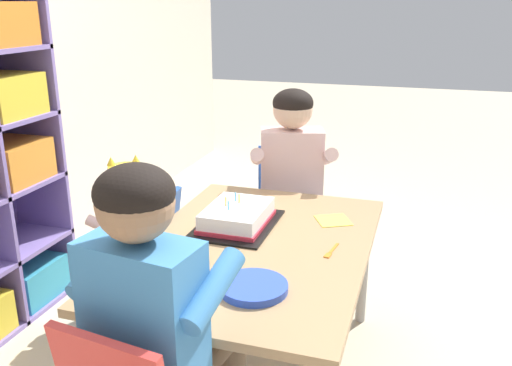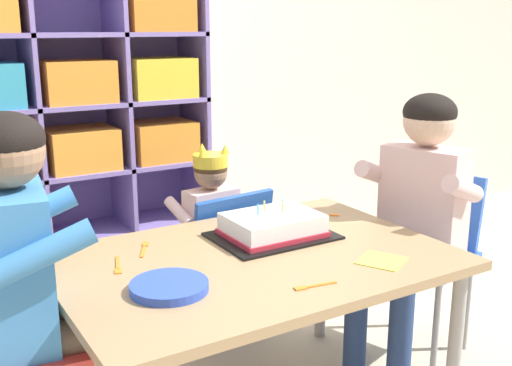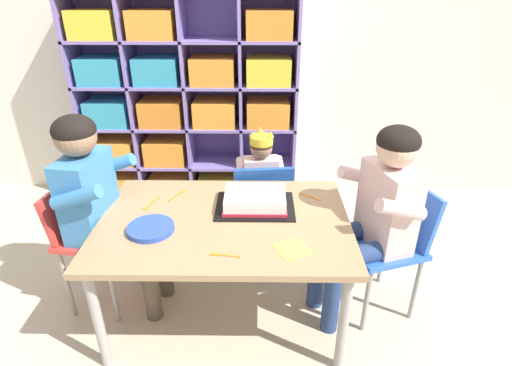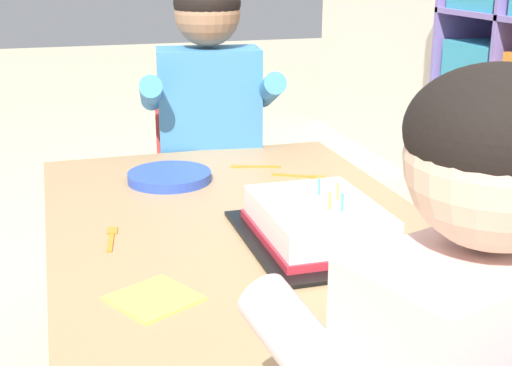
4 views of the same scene
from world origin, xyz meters
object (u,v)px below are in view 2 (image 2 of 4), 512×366
Objects in this scene: classroom_chair_adult_side at (6,345)px; fork_scattered_mid_table at (118,266)px; paper_plate_stack at (169,287)px; fork_near_child_seat at (144,248)px; birthday_cake_on_tray at (273,227)px; activity_table at (254,272)px; classroom_chair_guest_side at (427,245)px; classroom_chair_blue at (221,254)px; guest_at_table_side at (416,202)px; child_with_crown at (206,217)px; fork_by_napkin at (313,286)px; adult_helper_seated at (43,262)px; fork_beside_plate_stack at (324,215)px.

classroom_chair_adult_side reaches higher than fork_scattered_mid_table.
fork_near_child_seat is (0.06, 0.33, -0.01)m from paper_plate_stack.
activity_table is at bearing -140.84° from birthday_cake_on_tray.
classroom_chair_guest_side reaches higher than classroom_chair_adult_side.
classroom_chair_blue is 1.62× the size of birthday_cake_on_tray.
child_with_crown is at bearing -155.81° from guest_at_table_side.
paper_plate_stack reaches higher than fork_by_napkin.
birthday_cake_on_tray is 3.05× the size of fork_by_napkin.
classroom_chair_blue is 1.01m from classroom_chair_adult_side.
classroom_chair_blue is at bearing -50.73° from adult_helper_seated.
classroom_chair_guest_side is 1.12m from fork_near_child_seat.
fork_by_napkin is (0.62, -0.35, -0.08)m from adult_helper_seated.
guest_at_table_side reaches higher than fork_near_child_seat.
classroom_chair_adult_side is at bearing 172.91° from activity_table.
classroom_chair_adult_side is at bearing -44.73° from fork_near_child_seat.
child_with_crown is at bearing 57.02° from paper_plate_stack.
birthday_cake_on_tray is at bearing 101.80° from fork_near_child_seat.
birthday_cake_on_tray is 0.31m from fork_beside_plate_stack.
adult_helper_seated reaches higher than guest_at_table_side.
guest_at_table_side is 0.78m from fork_by_napkin.
fork_near_child_seat is (0.34, 0.16, -0.08)m from adult_helper_seated.
fork_near_child_seat is (-0.99, 0.19, -0.05)m from guest_at_table_side.
fork_beside_plate_stack is at bearing 58.40° from fork_by_napkin.
fork_beside_plate_stack is (0.26, -0.33, 0.21)m from classroom_chair_blue.
fork_scattered_mid_table is at bearing 160.80° from activity_table.
guest_at_table_side is at bearing 32.90° from fork_by_napkin.
adult_helper_seated is (-0.60, 0.07, 0.13)m from activity_table.
guest_at_table_side is at bearing 3.07° from activity_table.
activity_table is at bearing 65.55° from classroom_chair_blue.
activity_table is 0.84m from classroom_chair_guest_side.
child_with_crown is at bearing -28.41° from fork_scattered_mid_table.
classroom_chair_blue is 0.92× the size of classroom_chair_adult_side.
classroom_chair_adult_side reaches higher than classroom_chair_blue.
child_with_crown is 3.80× the size of paper_plate_stack.
birthday_cake_on_tray is (0.75, 0.04, -0.05)m from adult_helper_seated.
child_with_crown is 0.91m from paper_plate_stack.
adult_helper_seated is 1.33m from guest_at_table_side.
birthday_cake_on_tray is (-0.04, -0.43, 0.24)m from classroom_chair_blue.
fork_near_child_seat is (-0.44, -0.32, 0.21)m from classroom_chair_blue.
classroom_chair_adult_side is 1.45m from guest_at_table_side.
activity_table is 0.72m from classroom_chair_adult_side.
classroom_chair_blue is (0.18, 0.55, -0.16)m from activity_table.
fork_near_child_seat is at bearing 127.56° from fork_by_napkin.
classroom_chair_guest_side is at bearing -74.74° from fork_scattered_mid_table.
paper_plate_stack is at bearing -147.59° from fork_scattered_mid_table.
adult_helper_seated is 1.06m from fork_beside_plate_stack.
activity_table is 9.38× the size of fork_near_child_seat.
classroom_chair_blue is 4.70× the size of fork_scattered_mid_table.
classroom_chair_adult_side is at bearing 154.12° from paper_plate_stack.
paper_plate_stack reaches higher than activity_table.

